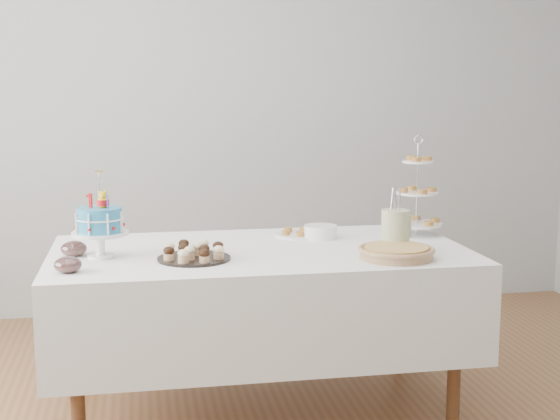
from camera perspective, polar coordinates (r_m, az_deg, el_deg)
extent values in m
cube|color=#A9ACAE|center=(5.24, -4.42, 7.19)|extent=(5.00, 0.04, 2.70)
cube|color=#A9ACAE|center=(1.33, 14.07, 1.43)|extent=(5.00, 0.04, 2.70)
cube|color=silver|center=(3.68, -1.45, -6.31)|extent=(1.92, 1.02, 0.45)
cylinder|color=brown|center=(3.36, -14.65, -11.89)|extent=(0.06, 0.06, 0.67)
cylinder|color=brown|center=(3.62, 12.66, -10.27)|extent=(0.06, 0.06, 0.67)
cylinder|color=brown|center=(4.06, -13.91, -8.18)|extent=(0.06, 0.06, 0.67)
cylinder|color=brown|center=(4.28, 8.77, -7.13)|extent=(0.06, 0.06, 0.67)
cylinder|color=teal|center=(3.50, -13.06, -0.69)|extent=(0.20, 0.20, 0.11)
torus|color=white|center=(3.50, -13.06, -0.60)|extent=(0.21, 0.21, 0.01)
cube|color=red|center=(3.50, -13.69, 0.68)|extent=(0.02, 0.02, 0.06)
cylinder|color=blue|center=(3.44, -12.50, 0.59)|extent=(0.01, 0.01, 0.06)
cylinder|color=silver|center=(3.51, -13.07, 1.47)|extent=(0.00, 0.00, 0.15)
cylinder|color=gold|center=(3.50, -13.12, 2.77)|extent=(0.04, 0.04, 0.01)
cylinder|color=black|center=(3.43, -6.31, -3.54)|extent=(0.32, 0.32, 0.01)
ellipsoid|color=black|center=(3.41, -7.37, -2.81)|extent=(0.05, 0.05, 0.04)
ellipsoid|color=beige|center=(3.42, -5.28, -2.75)|extent=(0.05, 0.05, 0.04)
cylinder|color=tan|center=(3.47, 8.49, -3.20)|extent=(0.32, 0.32, 0.04)
cylinder|color=tan|center=(3.46, 8.50, -2.81)|extent=(0.28, 0.28, 0.02)
torus|color=tan|center=(3.46, 8.50, -2.88)|extent=(0.34, 0.34, 0.02)
cylinder|color=silver|center=(4.00, 10.01, 1.50)|extent=(0.01, 0.01, 0.47)
cylinder|color=white|center=(4.03, 9.94, -1.00)|extent=(0.26, 0.26, 0.01)
cylinder|color=white|center=(4.00, 10.01, 1.24)|extent=(0.21, 0.21, 0.01)
cylinder|color=white|center=(3.98, 10.07, 3.50)|extent=(0.16, 0.16, 0.01)
torus|color=silver|center=(3.98, 10.11, 5.08)|extent=(0.05, 0.01, 0.05)
cylinder|color=white|center=(3.88, 2.98, -1.61)|extent=(0.17, 0.17, 0.06)
cylinder|color=white|center=(3.94, 1.31, -1.83)|extent=(0.23, 0.23, 0.01)
ellipsoid|color=silver|center=(3.29, -15.25, -3.88)|extent=(0.11, 0.11, 0.07)
cylinder|color=#510D06|center=(3.29, -15.25, -3.97)|extent=(0.08, 0.08, 0.03)
ellipsoid|color=silver|center=(3.59, -14.85, -2.75)|extent=(0.12, 0.12, 0.07)
cylinder|color=#510D06|center=(3.59, -14.84, -2.84)|extent=(0.08, 0.08, 0.03)
cylinder|color=white|center=(3.61, 8.43, -1.48)|extent=(0.13, 0.13, 0.19)
cylinder|color=white|center=(3.62, 9.48, -1.21)|extent=(0.01, 0.01, 0.10)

